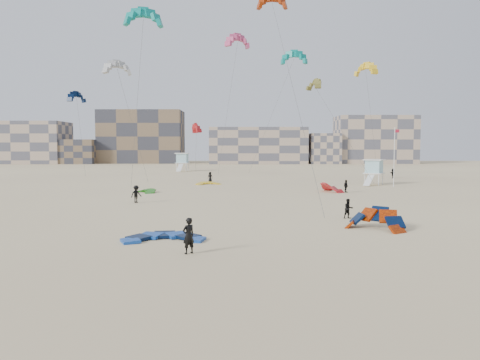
{
  "coord_description": "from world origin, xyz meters",
  "views": [
    {
      "loc": [
        4.13,
        -28.23,
        5.67
      ],
      "look_at": [
        4.1,
        6.0,
        3.22
      ],
      "focal_mm": 35.0,
      "sensor_mm": 36.0,
      "label": 1
    }
  ],
  "objects_px": {
    "kitesurfer_main": "(188,236)",
    "lifeguard_tower_near": "(374,172)",
    "kite_ground_orange": "(375,229)",
    "kite_ground_blue": "(164,240)"
  },
  "relations": [
    {
      "from": "kite_ground_blue",
      "to": "kite_ground_orange",
      "type": "bearing_deg",
      "value": 8.39
    },
    {
      "from": "kite_ground_orange",
      "to": "lifeguard_tower_near",
      "type": "relative_size",
      "value": 0.7
    },
    {
      "from": "kite_ground_blue",
      "to": "kite_ground_orange",
      "type": "height_order",
      "value": "kite_ground_orange"
    },
    {
      "from": "lifeguard_tower_near",
      "to": "kite_ground_orange",
      "type": "bearing_deg",
      "value": -73.65
    },
    {
      "from": "kitesurfer_main",
      "to": "lifeguard_tower_near",
      "type": "height_order",
      "value": "lifeguard_tower_near"
    },
    {
      "from": "kitesurfer_main",
      "to": "kite_ground_blue",
      "type": "bearing_deg",
      "value": -101.64
    },
    {
      "from": "kite_ground_orange",
      "to": "lifeguard_tower_near",
      "type": "bearing_deg",
      "value": 112.27
    },
    {
      "from": "kite_ground_orange",
      "to": "kitesurfer_main",
      "type": "distance_m",
      "value": 14.04
    },
    {
      "from": "kite_ground_blue",
      "to": "kitesurfer_main",
      "type": "distance_m",
      "value": 4.21
    },
    {
      "from": "kitesurfer_main",
      "to": "lifeguard_tower_near",
      "type": "distance_m",
      "value": 50.29
    }
  ]
}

